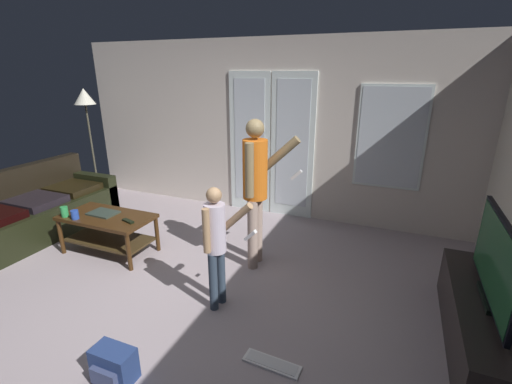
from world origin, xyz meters
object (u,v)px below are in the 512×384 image
object	(u,v)px
flat_screen_tv	(496,262)
tv_remote_black	(128,221)
laptop_closed	(103,213)
person_child	(217,238)
tv_stand	(481,324)
coffee_table	(108,226)
cup_by_laptop	(75,215)
cup_near_edge	(64,212)
leather_couch	(34,213)
person_adult	(256,182)
backpack	(114,365)
loose_keyboard	(272,364)
floor_lamp	(85,105)

from	to	relation	value
flat_screen_tv	tv_remote_black	xyz separation A→B (m)	(-3.49, 0.06, -0.28)
laptop_closed	person_child	bearing A→B (deg)	-12.90
tv_remote_black	tv_stand	bearing A→B (deg)	14.35
coffee_table	cup_by_laptop	bearing A→B (deg)	-140.38
cup_near_edge	tv_remote_black	bearing A→B (deg)	11.08
leather_couch	tv_remote_black	world-z (taller)	leather_couch
person_adult	backpack	world-z (taller)	person_adult
leather_couch	loose_keyboard	size ratio (longest dim) A/B	4.64
flat_screen_tv	backpack	distance (m)	2.86
coffee_table	floor_lamp	distance (m)	2.44
leather_couch	coffee_table	distance (m)	1.29
backpack	laptop_closed	bearing A→B (deg)	135.15
backpack	laptop_closed	size ratio (longest dim) A/B	0.92
person_adult	loose_keyboard	bearing A→B (deg)	-63.23
person_adult	tv_remote_black	distance (m)	1.53
floor_lamp	cup_by_laptop	world-z (taller)	floor_lamp
flat_screen_tv	person_child	world-z (taller)	person_child
coffee_table	flat_screen_tv	bearing A→B (deg)	-1.69
laptop_closed	cup_near_edge	world-z (taller)	cup_near_edge
person_child	laptop_closed	distance (m)	1.85
loose_keyboard	cup_near_edge	bearing A→B (deg)	166.01
backpack	cup_by_laptop	world-z (taller)	cup_by_laptop
coffee_table	cup_by_laptop	distance (m)	0.38
coffee_table	loose_keyboard	size ratio (longest dim) A/B	2.44
loose_keyboard	person_child	bearing A→B (deg)	145.33
floor_lamp	laptop_closed	distance (m)	2.31
coffee_table	person_child	distance (m)	1.79
cup_by_laptop	tv_remote_black	bearing A→B (deg)	14.47
leather_couch	person_child	distance (m)	3.06
laptop_closed	backpack	bearing A→B (deg)	-43.48
laptop_closed	cup_near_edge	distance (m)	0.42
person_adult	leather_couch	bearing A→B (deg)	-172.69
loose_keyboard	backpack	bearing A→B (deg)	-151.35
coffee_table	laptop_closed	world-z (taller)	laptop_closed
flat_screen_tv	coffee_table	bearing A→B (deg)	178.31
cup_by_laptop	tv_remote_black	distance (m)	0.64
person_adult	laptop_closed	xyz separation A→B (m)	(-1.82, -0.38, -0.50)
coffee_table	person_child	world-z (taller)	person_child
person_child	backpack	distance (m)	1.21
leather_couch	backpack	world-z (taller)	leather_couch
tv_stand	laptop_closed	world-z (taller)	laptop_closed
floor_lamp	person_adult	bearing A→B (deg)	-16.44
laptop_closed	cup_near_edge	xyz separation A→B (m)	(-0.35, -0.23, 0.05)
laptop_closed	cup_by_laptop	size ratio (longest dim) A/B	3.15
flat_screen_tv	person_adult	bearing A→B (deg)	166.15
flat_screen_tv	person_child	size ratio (longest dim) A/B	1.00
person_adult	floor_lamp	xyz separation A→B (m)	(-3.32, 0.98, 0.60)
laptop_closed	cup_near_edge	bearing A→B (deg)	-144.92
flat_screen_tv	loose_keyboard	world-z (taller)	flat_screen_tv
tv_remote_black	coffee_table	bearing A→B (deg)	-172.40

